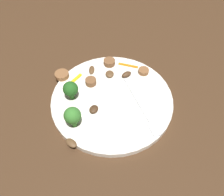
{
  "coord_description": "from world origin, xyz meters",
  "views": [
    {
      "loc": [
        0.33,
        -0.12,
        0.46
      ],
      "look_at": [
        0.0,
        0.0,
        0.01
      ],
      "focal_mm": 37.51,
      "sensor_mm": 36.0,
      "label": 1
    }
  ],
  "objects_px": {
    "fork": "(142,109)",
    "mushroom_3": "(110,74)",
    "mushroom_4": "(92,70)",
    "broccoli_floret_0": "(71,89)",
    "sausage_slice_2": "(109,62)",
    "broccoli_floret_1": "(73,116)",
    "sausage_slice_1": "(91,82)",
    "mushroom_2": "(71,143)",
    "mushroom_0": "(126,74)",
    "sausage_slice_0": "(62,75)",
    "pepper_strip_1": "(75,80)",
    "sausage_slice_3": "(144,71)",
    "mushroom_1": "(94,109)",
    "plate": "(112,100)",
    "pepper_strip_0": "(128,65)"
  },
  "relations": [
    {
      "from": "sausage_slice_0",
      "to": "pepper_strip_1",
      "type": "height_order",
      "value": "sausage_slice_0"
    },
    {
      "from": "plate",
      "to": "sausage_slice_0",
      "type": "xyz_separation_m",
      "value": [
        -0.11,
        -0.1,
        0.01
      ]
    },
    {
      "from": "sausage_slice_3",
      "to": "mushroom_1",
      "type": "xyz_separation_m",
      "value": [
        0.07,
        -0.16,
        -0.0
      ]
    },
    {
      "from": "sausage_slice_3",
      "to": "pepper_strip_1",
      "type": "relative_size",
      "value": 0.6
    },
    {
      "from": "broccoli_floret_0",
      "to": "sausage_slice_2",
      "type": "relative_size",
      "value": 1.68
    },
    {
      "from": "mushroom_0",
      "to": "pepper_strip_0",
      "type": "xyz_separation_m",
      "value": [
        -0.03,
        0.02,
        -0.0
      ]
    },
    {
      "from": "sausage_slice_3",
      "to": "pepper_strip_1",
      "type": "distance_m",
      "value": 0.18
    },
    {
      "from": "sausage_slice_1",
      "to": "mushroom_2",
      "type": "bearing_deg",
      "value": -31.01
    },
    {
      "from": "mushroom_1",
      "to": "mushroom_4",
      "type": "bearing_deg",
      "value": 164.74
    },
    {
      "from": "mushroom_3",
      "to": "mushroom_4",
      "type": "relative_size",
      "value": 0.84
    },
    {
      "from": "mushroom_1",
      "to": "pepper_strip_0",
      "type": "distance_m",
      "value": 0.17
    },
    {
      "from": "broccoli_floret_1",
      "to": "mushroom_4",
      "type": "height_order",
      "value": "broccoli_floret_1"
    },
    {
      "from": "plate",
      "to": "broccoli_floret_0",
      "type": "distance_m",
      "value": 0.1
    },
    {
      "from": "mushroom_2",
      "to": "mushroom_4",
      "type": "height_order",
      "value": "same"
    },
    {
      "from": "broccoli_floret_1",
      "to": "mushroom_0",
      "type": "xyz_separation_m",
      "value": [
        -0.1,
        0.17,
        -0.03
      ]
    },
    {
      "from": "fork",
      "to": "mushroom_4",
      "type": "xyz_separation_m",
      "value": [
        -0.16,
        -0.07,
        0.0
      ]
    },
    {
      "from": "sausage_slice_3",
      "to": "mushroom_3",
      "type": "distance_m",
      "value": 0.09
    },
    {
      "from": "broccoli_floret_0",
      "to": "broccoli_floret_1",
      "type": "height_order",
      "value": "broccoli_floret_1"
    },
    {
      "from": "mushroom_4",
      "to": "pepper_strip_1",
      "type": "bearing_deg",
      "value": -71.49
    },
    {
      "from": "sausage_slice_3",
      "to": "mushroom_1",
      "type": "distance_m",
      "value": 0.18
    },
    {
      "from": "sausage_slice_1",
      "to": "sausage_slice_2",
      "type": "bearing_deg",
      "value": 126.35
    },
    {
      "from": "mushroom_1",
      "to": "mushroom_2",
      "type": "xyz_separation_m",
      "value": [
        0.07,
        -0.07,
        -0.0
      ]
    },
    {
      "from": "sausage_slice_1",
      "to": "broccoli_floret_0",
      "type": "bearing_deg",
      "value": -63.18
    },
    {
      "from": "pepper_strip_0",
      "to": "pepper_strip_1",
      "type": "relative_size",
      "value": 1.16
    },
    {
      "from": "broccoli_floret_0",
      "to": "sausage_slice_2",
      "type": "bearing_deg",
      "value": 122.29
    },
    {
      "from": "sausage_slice_0",
      "to": "sausage_slice_1",
      "type": "height_order",
      "value": "sausage_slice_1"
    },
    {
      "from": "mushroom_4",
      "to": "pepper_strip_0",
      "type": "relative_size",
      "value": 0.55
    },
    {
      "from": "pepper_strip_0",
      "to": "pepper_strip_1",
      "type": "bearing_deg",
      "value": -90.08
    },
    {
      "from": "fork",
      "to": "sausage_slice_1",
      "type": "height_order",
      "value": "sausage_slice_1"
    },
    {
      "from": "mushroom_1",
      "to": "mushroom_2",
      "type": "distance_m",
      "value": 0.1
    },
    {
      "from": "mushroom_2",
      "to": "sausage_slice_1",
      "type": "bearing_deg",
      "value": 148.99
    },
    {
      "from": "mushroom_3",
      "to": "pepper_strip_0",
      "type": "bearing_deg",
      "value": 103.61
    },
    {
      "from": "mushroom_4",
      "to": "sausage_slice_1",
      "type": "bearing_deg",
      "value": -20.0
    },
    {
      "from": "broccoli_floret_1",
      "to": "broccoli_floret_0",
      "type": "bearing_deg",
      "value": 169.17
    },
    {
      "from": "mushroom_0",
      "to": "mushroom_3",
      "type": "distance_m",
      "value": 0.04
    },
    {
      "from": "broccoli_floret_0",
      "to": "mushroom_0",
      "type": "relative_size",
      "value": 1.88
    },
    {
      "from": "sausage_slice_2",
      "to": "pepper_strip_0",
      "type": "relative_size",
      "value": 0.57
    },
    {
      "from": "fork",
      "to": "mushroom_3",
      "type": "xyz_separation_m",
      "value": [
        -0.13,
        -0.03,
        0.0
      ]
    },
    {
      "from": "fork",
      "to": "pepper_strip_0",
      "type": "xyz_separation_m",
      "value": [
        -0.15,
        0.03,
        0.0
      ]
    },
    {
      "from": "sausage_slice_3",
      "to": "mushroom_4",
      "type": "bearing_deg",
      "value": -113.05
    },
    {
      "from": "sausage_slice_1",
      "to": "mushroom_1",
      "type": "bearing_deg",
      "value": -12.74
    },
    {
      "from": "broccoli_floret_1",
      "to": "sausage_slice_1",
      "type": "height_order",
      "value": "broccoli_floret_1"
    },
    {
      "from": "plate",
      "to": "broccoli_floret_0",
      "type": "xyz_separation_m",
      "value": [
        -0.03,
        -0.09,
        0.04
      ]
    },
    {
      "from": "broccoli_floret_0",
      "to": "sausage_slice_1",
      "type": "height_order",
      "value": "broccoli_floret_0"
    },
    {
      "from": "mushroom_4",
      "to": "pepper_strip_0",
      "type": "xyz_separation_m",
      "value": [
        0.02,
        0.1,
        -0.0
      ]
    },
    {
      "from": "fork",
      "to": "pepper_strip_1",
      "type": "bearing_deg",
      "value": -141.01
    },
    {
      "from": "sausage_slice_2",
      "to": "sausage_slice_3",
      "type": "height_order",
      "value": "sausage_slice_2"
    },
    {
      "from": "sausage_slice_1",
      "to": "pepper_strip_1",
      "type": "bearing_deg",
      "value": -126.06
    },
    {
      "from": "fork",
      "to": "mushroom_4",
      "type": "height_order",
      "value": "mushroom_4"
    },
    {
      "from": "sausage_slice_0",
      "to": "mushroom_4",
      "type": "distance_m",
      "value": 0.08
    }
  ]
}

